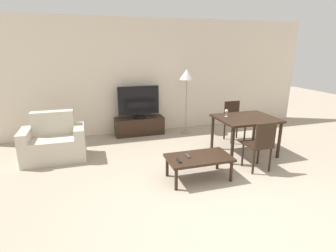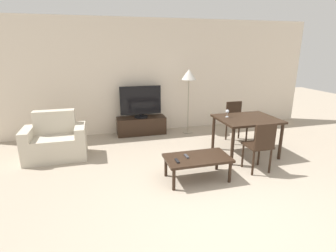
{
  "view_description": "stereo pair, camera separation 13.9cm",
  "coord_description": "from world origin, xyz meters",
  "px_view_note": "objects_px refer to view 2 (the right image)",
  "views": [
    {
      "loc": [
        -1.65,
        -2.57,
        2.04
      ],
      "look_at": [
        -0.3,
        1.85,
        0.65
      ],
      "focal_mm": 28.0,
      "sensor_mm": 36.0,
      "label": 1
    },
    {
      "loc": [
        -1.52,
        -2.6,
        2.04
      ],
      "look_at": [
        -0.3,
        1.85,
        0.65
      ],
      "focal_mm": 28.0,
      "sensor_mm": 36.0,
      "label": 2
    }
  ],
  "objects_px": {
    "dining_chair_near": "(260,144)",
    "tv_stand": "(141,126)",
    "tv": "(141,102)",
    "dining_chair_far": "(236,119)",
    "floor_lamp": "(189,78)",
    "wine_glass_left": "(227,112)",
    "armchair": "(56,142)",
    "remote_primary": "(186,156)",
    "remote_secondary": "(177,161)",
    "dining_table": "(247,123)",
    "coffee_table": "(197,160)"
  },
  "relations": [
    {
      "from": "tv_stand",
      "to": "coffee_table",
      "type": "relative_size",
      "value": 1.14
    },
    {
      "from": "armchair",
      "to": "dining_chair_far",
      "type": "relative_size",
      "value": 1.26
    },
    {
      "from": "dining_chair_far",
      "to": "remote_secondary",
      "type": "distance_m",
      "value": 2.43
    },
    {
      "from": "tv",
      "to": "remote_primary",
      "type": "bearing_deg",
      "value": -82.84
    },
    {
      "from": "dining_chair_near",
      "to": "wine_glass_left",
      "type": "relative_size",
      "value": 6.03
    },
    {
      "from": "tv_stand",
      "to": "remote_secondary",
      "type": "relative_size",
      "value": 7.76
    },
    {
      "from": "dining_table",
      "to": "dining_chair_near",
      "type": "height_order",
      "value": "dining_chair_near"
    },
    {
      "from": "armchair",
      "to": "dining_table",
      "type": "xyz_separation_m",
      "value": [
        3.58,
        -0.78,
        0.33
      ]
    },
    {
      "from": "remote_secondary",
      "to": "wine_glass_left",
      "type": "relative_size",
      "value": 1.03
    },
    {
      "from": "tv",
      "to": "dining_chair_far",
      "type": "xyz_separation_m",
      "value": [
        1.96,
        -1.01,
        -0.3
      ]
    },
    {
      "from": "dining_table",
      "to": "remote_primary",
      "type": "relative_size",
      "value": 7.47
    },
    {
      "from": "coffee_table",
      "to": "remote_primary",
      "type": "distance_m",
      "value": 0.18
    },
    {
      "from": "dining_chair_near",
      "to": "dining_chair_far",
      "type": "relative_size",
      "value": 1.0
    },
    {
      "from": "floor_lamp",
      "to": "remote_primary",
      "type": "distance_m",
      "value": 2.59
    },
    {
      "from": "tv_stand",
      "to": "dining_chair_far",
      "type": "relative_size",
      "value": 1.32
    },
    {
      "from": "wine_glass_left",
      "to": "remote_primary",
      "type": "bearing_deg",
      "value": -142.86
    },
    {
      "from": "armchair",
      "to": "floor_lamp",
      "type": "height_order",
      "value": "floor_lamp"
    },
    {
      "from": "remote_primary",
      "to": "floor_lamp",
      "type": "bearing_deg",
      "value": 70.06
    },
    {
      "from": "armchair",
      "to": "wine_glass_left",
      "type": "xyz_separation_m",
      "value": [
        3.24,
        -0.61,
        0.52
      ]
    },
    {
      "from": "floor_lamp",
      "to": "dining_chair_far",
      "type": "bearing_deg",
      "value": -44.6
    },
    {
      "from": "dining_chair_near",
      "to": "remote_secondary",
      "type": "relative_size",
      "value": 5.87
    },
    {
      "from": "tv",
      "to": "armchair",
      "type": "bearing_deg",
      "value": -151.19
    },
    {
      "from": "dining_chair_near",
      "to": "dining_table",
      "type": "bearing_deg",
      "value": 75.61
    },
    {
      "from": "dining_chair_near",
      "to": "remote_secondary",
      "type": "xyz_separation_m",
      "value": [
        -1.46,
        -0.05,
        -0.11
      ]
    },
    {
      "from": "dining_chair_far",
      "to": "tv",
      "type": "bearing_deg",
      "value": 152.75
    },
    {
      "from": "tv",
      "to": "wine_glass_left",
      "type": "relative_size",
      "value": 6.67
    },
    {
      "from": "armchair",
      "to": "tv",
      "type": "relative_size",
      "value": 1.14
    },
    {
      "from": "floor_lamp",
      "to": "wine_glass_left",
      "type": "bearing_deg",
      "value": -78.04
    },
    {
      "from": "coffee_table",
      "to": "wine_glass_left",
      "type": "xyz_separation_m",
      "value": [
        0.96,
        0.91,
        0.5
      ]
    },
    {
      "from": "tv",
      "to": "dining_table",
      "type": "xyz_separation_m",
      "value": [
        1.77,
        -1.78,
        -0.15
      ]
    },
    {
      "from": "wine_glass_left",
      "to": "dining_chair_far",
      "type": "bearing_deg",
      "value": 47.99
    },
    {
      "from": "armchair",
      "to": "floor_lamp",
      "type": "xyz_separation_m",
      "value": [
        2.94,
        0.81,
        1.03
      ]
    },
    {
      "from": "armchair",
      "to": "floor_lamp",
      "type": "relative_size",
      "value": 0.71
    },
    {
      "from": "dining_table",
      "to": "remote_secondary",
      "type": "relative_size",
      "value": 7.47
    },
    {
      "from": "dining_chair_far",
      "to": "floor_lamp",
      "type": "xyz_separation_m",
      "value": [
        -0.83,
        0.82,
        0.85
      ]
    },
    {
      "from": "tv",
      "to": "dining_table",
      "type": "height_order",
      "value": "tv"
    },
    {
      "from": "dining_chair_near",
      "to": "tv_stand",
      "type": "bearing_deg",
      "value": 121.72
    },
    {
      "from": "dining_table",
      "to": "tv",
      "type": "bearing_deg",
      "value": 134.87
    },
    {
      "from": "coffee_table",
      "to": "dining_table",
      "type": "distance_m",
      "value": 1.52
    },
    {
      "from": "tv",
      "to": "remote_secondary",
      "type": "height_order",
      "value": "tv"
    },
    {
      "from": "coffee_table",
      "to": "remote_primary",
      "type": "relative_size",
      "value": 6.82
    },
    {
      "from": "dining_table",
      "to": "floor_lamp",
      "type": "relative_size",
      "value": 0.72
    },
    {
      "from": "remote_secondary",
      "to": "floor_lamp",
      "type": "bearing_deg",
      "value": 67.01
    },
    {
      "from": "remote_primary",
      "to": "wine_glass_left",
      "type": "relative_size",
      "value": 1.03
    },
    {
      "from": "wine_glass_left",
      "to": "tv_stand",
      "type": "bearing_deg",
      "value": 131.66
    },
    {
      "from": "armchair",
      "to": "coffee_table",
      "type": "distance_m",
      "value": 2.74
    },
    {
      "from": "remote_primary",
      "to": "remote_secondary",
      "type": "bearing_deg",
      "value": -145.76
    },
    {
      "from": "remote_primary",
      "to": "wine_glass_left",
      "type": "distance_m",
      "value": 1.48
    },
    {
      "from": "armchair",
      "to": "wine_glass_left",
      "type": "distance_m",
      "value": 3.34
    },
    {
      "from": "armchair",
      "to": "dining_chair_near",
      "type": "relative_size",
      "value": 1.26
    }
  ]
}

